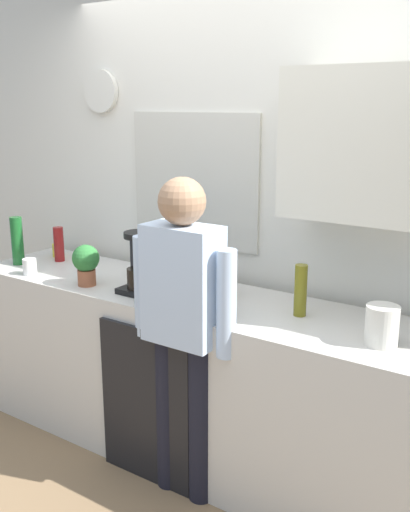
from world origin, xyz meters
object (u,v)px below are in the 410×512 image
(cup_blue_mug, at_px, (188,281))
(storage_canister, at_px, (382,325))
(potted_plant, at_px, (86,262))
(dish_soap, at_px, (175,281))
(bottle_green_wine, at_px, (17,241))
(bottle_red_vinegar, at_px, (59,244))
(coffee_maker, at_px, (144,265))
(cup_white_mug, at_px, (30,267))
(bottle_olive_oil, at_px, (301,290))
(person_at_sink, at_px, (183,315))
(bottle_dark_sauce, at_px, (229,278))
(cup_yellow_cup, at_px, (58,250))

(cup_blue_mug, height_order, storage_canister, storage_canister)
(potted_plant, bearing_deg, dish_soap, 14.29)
(bottle_green_wine, relative_size, bottle_red_vinegar, 1.36)
(coffee_maker, xyz_separation_m, cup_white_mug, (-0.76, -0.14, -0.10))
(cup_white_mug, bearing_deg, coffee_maker, 10.06)
(bottle_olive_oil, distance_m, person_at_sink, 0.57)
(bottle_green_wine, xyz_separation_m, dish_soap, (1.19, 0.05, -0.07))
(bottle_green_wine, bearing_deg, storage_canister, 0.50)
(potted_plant, bearing_deg, cup_blue_mug, 25.16)
(bottle_olive_oil, bearing_deg, cup_white_mug, -170.81)
(cup_blue_mug, bearing_deg, bottle_olive_oil, -1.60)
(storage_canister, bearing_deg, dish_soap, 178.20)
(coffee_maker, height_order, dish_soap, coffee_maker)
(bottle_olive_oil, bearing_deg, person_at_sink, -142.20)
(bottle_red_vinegar, bearing_deg, storage_canister, -4.77)
(coffee_maker, bearing_deg, bottle_green_wine, -178.76)
(potted_plant, relative_size, storage_canister, 1.35)
(bottle_dark_sauce, relative_size, cup_white_mug, 1.89)
(bottle_green_wine, relative_size, cup_white_mug, 3.16)
(bottle_olive_oil, height_order, storage_canister, bottle_olive_oil)
(bottle_green_wine, xyz_separation_m, bottle_olive_oil, (1.86, 0.15, -0.02))
(potted_plant, xyz_separation_m, storage_canister, (1.62, 0.10, -0.05))
(cup_yellow_cup, xyz_separation_m, potted_plant, (0.61, -0.35, 0.09))
(bottle_dark_sauce, bearing_deg, bottle_red_vinegar, -178.97)
(bottle_olive_oil, xyz_separation_m, potted_plant, (-1.18, -0.22, 0.01))
(dish_soap, bearing_deg, cup_blue_mug, 88.99)
(bottle_dark_sauce, distance_m, person_at_sink, 0.42)
(bottle_olive_oil, relative_size, cup_white_mug, 2.63)
(bottle_olive_oil, xyz_separation_m, dish_soap, (-0.67, -0.09, -0.05))
(potted_plant, xyz_separation_m, dish_soap, (0.51, 0.13, -0.05))
(potted_plant, bearing_deg, bottle_dark_sauce, 21.87)
(bottle_red_vinegar, relative_size, cup_blue_mug, 2.20)
(cup_white_mug, distance_m, potted_plant, 0.44)
(bottle_green_wine, bearing_deg, cup_yellow_cup, 77.54)
(bottle_olive_oil, relative_size, dish_soap, 1.39)
(bottle_red_vinegar, distance_m, cup_yellow_cup, 0.14)
(cup_yellow_cup, height_order, cup_blue_mug, cup_blue_mug)
(cup_blue_mug, bearing_deg, person_at_sink, -57.46)
(bottle_red_vinegar, xyz_separation_m, cup_yellow_cup, (-0.09, 0.07, -0.07))
(bottle_olive_oil, bearing_deg, bottle_dark_sauce, 170.61)
(bottle_green_wine, distance_m, bottle_dark_sauce, 1.43)
(bottle_green_wine, relative_size, storage_canister, 1.76)
(cup_blue_mug, xyz_separation_m, dish_soap, (-0.00, -0.11, 0.03))
(bottle_olive_oil, xyz_separation_m, cup_yellow_cup, (-1.80, 0.12, -0.08))
(bottle_red_vinegar, xyz_separation_m, bottle_olive_oil, (1.70, -0.05, 0.01))
(cup_white_mug, height_order, potted_plant, potted_plant)
(bottle_olive_oil, relative_size, bottle_dark_sauce, 1.39)
(bottle_green_wine, xyz_separation_m, potted_plant, (0.67, -0.08, -0.02))
(bottle_green_wine, xyz_separation_m, storage_canister, (2.29, 0.02, -0.06))
(potted_plant, relative_size, dish_soap, 1.28)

